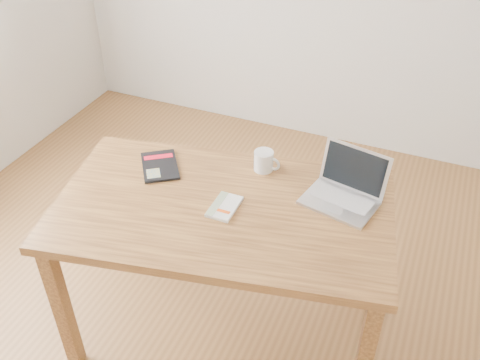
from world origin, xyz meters
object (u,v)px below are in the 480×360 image
at_px(white_guidebook, 224,207).
at_px(black_guidebook, 160,166).
at_px(laptop, 345,190).
at_px(desk, 223,222).
at_px(coffee_mug, 264,161).

distance_m(white_guidebook, black_guidebook, 0.41).
bearing_deg(laptop, desk, -139.69).
height_order(black_guidebook, coffee_mug, coffee_mug).
xyz_separation_m(white_guidebook, coffee_mug, (0.05, 0.31, 0.04)).
distance_m(white_guidebook, coffee_mug, 0.31).
relative_size(black_guidebook, laptop, 0.83).
xyz_separation_m(white_guidebook, black_guidebook, (-0.38, 0.15, -0.00)).
relative_size(white_guidebook, laptop, 0.49).
bearing_deg(laptop, white_guidebook, -137.72).
relative_size(black_guidebook, coffee_mug, 2.22).
bearing_deg(laptop, coffee_mug, -177.23).
xyz_separation_m(desk, white_guidebook, (0.01, -0.01, 0.10)).
height_order(black_guidebook, laptop, laptop).
height_order(white_guidebook, black_guidebook, white_guidebook).
height_order(desk, black_guidebook, black_guidebook).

